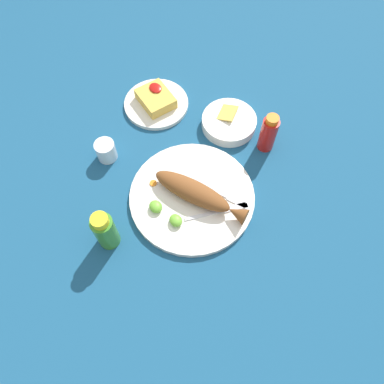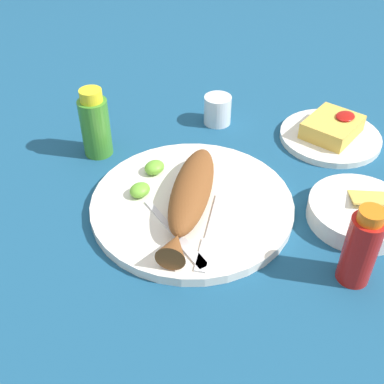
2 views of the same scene
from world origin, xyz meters
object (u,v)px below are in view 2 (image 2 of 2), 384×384
fried_fish (190,195)px  side_plate_fries (330,137)px  fork_far (178,237)px  salt_cup (217,111)px  hot_sauce_bottle_green (95,125)px  guacamole_bowl (359,211)px  main_plate (192,204)px  hot_sauce_bottle_red (361,248)px  fork_near (209,236)px

fried_fish → side_plate_fries: 0.39m
fork_far → salt_cup: size_ratio=2.78×
hot_sauce_bottle_green → guacamole_bowl: size_ratio=0.82×
fried_fish → fork_far: 0.08m
hot_sauce_bottle_green → salt_cup: hot_sauce_bottle_green is taller
main_plate → salt_cup: 0.30m
hot_sauce_bottle_red → side_plate_fries: hot_sauce_bottle_red is taller
fried_fish → hot_sauce_bottle_red: (0.05, -0.29, 0.02)m
salt_cup → guacamole_bowl: (-0.11, -0.39, -0.01)m
main_plate → guacamole_bowl: (0.16, -0.25, 0.01)m
main_plate → fork_near: size_ratio=2.13×
fried_fish → guacamole_bowl: size_ratio=1.60×
side_plate_fries → hot_sauce_bottle_green: bearing=134.4°
fork_near → fork_far: same height
fork_near → guacamole_bowl: 0.27m
fried_fish → fork_far: bearing=176.5°
main_plate → side_plate_fries: (0.36, -0.09, -0.00)m
fried_fish → fork_near: fried_fish is taller
fried_fish → side_plate_fries: size_ratio=1.31×
hot_sauce_bottle_green → side_plate_fries: (0.35, -0.35, -0.06)m
salt_cup → fork_far: bearing=-152.9°
fork_near → guacamole_bowl: size_ratio=0.97×
fork_near → salt_cup: size_ratio=2.64×
main_plate → hot_sauce_bottle_green: size_ratio=2.52×
fried_fish → fork_near: bearing=-146.0°
hot_sauce_bottle_red → fried_fish: bearing=99.0°
main_plate → fried_fish: size_ratio=1.29×
main_plate → hot_sauce_bottle_green: hot_sauce_bottle_green is taller
fork_near → side_plate_fries: 0.42m
fried_fish → fork_near: 0.08m
fried_fish → salt_cup: fried_fish is taller
main_plate → fork_far: bearing=-155.2°
fork_near → fork_far: (-0.03, 0.04, 0.00)m
fork_far → salt_cup: bearing=135.6°
salt_cup → guacamole_bowl: salt_cup is taller
hot_sauce_bottle_green → guacamole_bowl: 0.53m
fork_near → guacamole_bowl: bearing=114.5°
side_plate_fries → fork_near: bearing=178.0°
fried_fish → side_plate_fries: (0.38, -0.08, -0.04)m
hot_sauce_bottle_red → hot_sauce_bottle_green: hot_sauce_bottle_green is taller
hot_sauce_bottle_green → salt_cup: size_ratio=2.24×
hot_sauce_bottle_green → side_plate_fries: bearing=-45.6°
guacamole_bowl → side_plate_fries: bearing=36.9°
hot_sauce_bottle_red → hot_sauce_bottle_green: 0.56m
fork_near → side_plate_fries: (0.42, -0.01, -0.01)m
main_plate → hot_sauce_bottle_red: size_ratio=2.62×
fried_fish → guacamole_bowl: bearing=-81.5°
hot_sauce_bottle_green → salt_cup: (0.25, -0.12, -0.04)m
hot_sauce_bottle_red → main_plate: bearing=95.8°
guacamole_bowl → fried_fish: bearing=126.2°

